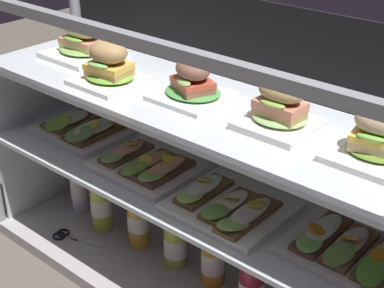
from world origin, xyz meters
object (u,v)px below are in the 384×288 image
(juice_bottle_front_fourth, at_px, (79,185))
(open_sandwich_tray_mid_right, at_px, (84,128))
(open_sandwich_tray_near_left_corner, at_px, (350,248))
(juice_bottle_back_center, at_px, (213,256))
(juice_bottle_front_middle, at_px, (252,284))
(open_sandwich_tray_center, at_px, (228,205))
(plated_roll_sandwich_mid_right, at_px, (109,67))
(juice_bottle_back_right, at_px, (101,205))
(plated_roll_sandwich_far_left, at_px, (193,84))
(juice_bottle_front_right_end, at_px, (138,218))
(plated_roll_sandwich_near_right_corner, at_px, (280,111))
(kitchen_scissors, at_px, (67,237))
(plated_roll_sandwich_near_left_corner, at_px, (82,43))
(plated_roll_sandwich_center, at_px, (378,141))
(juice_bottle_near_post, at_px, (175,241))
(open_sandwich_tray_far_left, at_px, (148,164))

(juice_bottle_front_fourth, bearing_deg, open_sandwich_tray_mid_right, -11.89)
(open_sandwich_tray_near_left_corner, bearing_deg, juice_bottle_front_fourth, 178.30)
(juice_bottle_back_center, bearing_deg, juice_bottle_front_middle, -8.50)
(open_sandwich_tray_center, distance_m, open_sandwich_tray_near_left_corner, 0.32)
(plated_roll_sandwich_mid_right, bearing_deg, juice_bottle_front_fourth, 165.08)
(open_sandwich_tray_near_left_corner, distance_m, juice_bottle_back_right, 0.92)
(juice_bottle_back_right, bearing_deg, plated_roll_sandwich_mid_right, -18.26)
(plated_roll_sandwich_far_left, height_order, juice_bottle_front_right_end, plated_roll_sandwich_far_left)
(open_sandwich_tray_center, distance_m, juice_bottle_front_fourth, 0.76)
(juice_bottle_front_middle, bearing_deg, open_sandwich_tray_center, -135.93)
(plated_roll_sandwich_near_right_corner, relative_size, juice_bottle_front_right_end, 0.72)
(juice_bottle_front_fourth, xyz_separation_m, kitchen_scissors, (0.10, -0.15, -0.09))
(plated_roll_sandwich_near_left_corner, relative_size, plated_roll_sandwich_near_right_corner, 1.20)
(plated_roll_sandwich_mid_right, height_order, plated_roll_sandwich_center, plated_roll_sandwich_mid_right)
(juice_bottle_back_center, bearing_deg, juice_bottle_near_post, -176.07)
(open_sandwich_tray_center, xyz_separation_m, juice_bottle_near_post, (-0.24, 0.06, -0.27))
(plated_roll_sandwich_near_left_corner, distance_m, juice_bottle_front_right_end, 0.58)
(open_sandwich_tray_mid_right, bearing_deg, plated_roll_sandwich_far_left, 0.54)
(juice_bottle_back_center, distance_m, kitchen_scissors, 0.53)
(open_sandwich_tray_near_left_corner, xyz_separation_m, juice_bottle_front_fourth, (-1.03, 0.03, -0.25))
(juice_bottle_back_right, relative_size, juice_bottle_back_center, 0.88)
(plated_roll_sandwich_mid_right, bearing_deg, open_sandwich_tray_center, 0.78)
(kitchen_scissors, bearing_deg, plated_roll_sandwich_center, 8.34)
(plated_roll_sandwich_mid_right, height_order, juice_bottle_front_right_end, plated_roll_sandwich_mid_right)
(plated_roll_sandwich_near_right_corner, xyz_separation_m, plated_roll_sandwich_center, (0.24, 0.00, 0.00))
(open_sandwich_tray_center, distance_m, juice_bottle_front_middle, 0.27)
(open_sandwich_tray_mid_right, xyz_separation_m, juice_bottle_back_center, (0.53, 0.02, -0.26))
(open_sandwich_tray_mid_right, xyz_separation_m, kitchen_scissors, (0.03, -0.13, -0.35))
(plated_roll_sandwich_mid_right, distance_m, juice_bottle_front_middle, 0.71)
(plated_roll_sandwich_far_left, distance_m, juice_bottle_front_middle, 0.57)
(plated_roll_sandwich_mid_right, distance_m, plated_roll_sandwich_far_left, 0.25)
(plated_roll_sandwich_near_left_corner, bearing_deg, open_sandwich_tray_near_left_corner, -3.21)
(plated_roll_sandwich_near_left_corner, xyz_separation_m, open_sandwich_tray_far_left, (0.34, -0.07, -0.27))
(plated_roll_sandwich_near_right_corner, bearing_deg, plated_roll_sandwich_far_left, 179.98)
(kitchen_scissors, bearing_deg, juice_bottle_back_center, 16.39)
(open_sandwich_tray_far_left, height_order, juice_bottle_front_right_end, open_sandwich_tray_far_left)
(plated_roll_sandwich_center, bearing_deg, juice_bottle_back_right, -178.66)
(plated_roll_sandwich_center, xyz_separation_m, juice_bottle_back_center, (-0.44, 0.01, -0.53))
(juice_bottle_near_post, height_order, juice_bottle_front_middle, juice_bottle_front_middle)
(open_sandwich_tray_mid_right, bearing_deg, plated_roll_sandwich_mid_right, -15.97)
(open_sandwich_tray_center, height_order, juice_bottle_front_middle, open_sandwich_tray_center)
(plated_roll_sandwich_center, distance_m, open_sandwich_tray_far_left, 0.70)
(open_sandwich_tray_mid_right, bearing_deg, juice_bottle_front_fourth, 168.11)
(open_sandwich_tray_near_left_corner, xyz_separation_m, juice_bottle_front_middle, (-0.27, 0.01, -0.26))
(open_sandwich_tray_center, xyz_separation_m, kitchen_scissors, (-0.61, -0.07, -0.35))
(juice_bottle_near_post, bearing_deg, plated_roll_sandwich_mid_right, -157.95)
(plated_roll_sandwich_far_left, distance_m, kitchen_scissors, 0.77)
(open_sandwich_tray_mid_right, relative_size, juice_bottle_front_fourth, 1.22)
(plated_roll_sandwich_center, distance_m, juice_bottle_front_fourth, 1.17)
(juice_bottle_front_right_end, height_order, juice_bottle_front_middle, juice_bottle_front_right_end)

